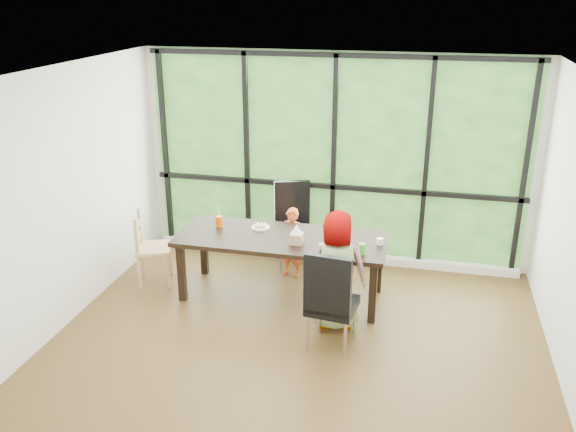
% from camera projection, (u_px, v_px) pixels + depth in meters
% --- Properties ---
extents(ground, '(5.00, 5.00, 0.00)m').
position_uv_depth(ground, '(296.00, 345.00, 6.15)').
color(ground, black).
rests_on(ground, ground).
extents(back_wall, '(5.00, 0.00, 5.00)m').
position_uv_depth(back_wall, '(334.00, 159.00, 7.72)').
color(back_wall, silver).
rests_on(back_wall, ground).
extents(foliage_backdrop, '(4.80, 0.02, 2.65)m').
position_uv_depth(foliage_backdrop, '(334.00, 160.00, 7.70)').
color(foliage_backdrop, '#26491D').
rests_on(foliage_backdrop, back_wall).
extents(window_mullions, '(4.80, 0.06, 2.65)m').
position_uv_depth(window_mullions, '(334.00, 160.00, 7.66)').
color(window_mullions, black).
rests_on(window_mullions, back_wall).
extents(window_sill, '(4.80, 0.12, 0.10)m').
position_uv_depth(window_sill, '(331.00, 255.00, 8.09)').
color(window_sill, silver).
rests_on(window_sill, ground).
extents(dining_table, '(2.42, 1.03, 0.75)m').
position_uv_depth(dining_table, '(282.00, 267.00, 7.01)').
color(dining_table, black).
rests_on(dining_table, ground).
extents(chair_window_leather, '(0.59, 0.59, 1.08)m').
position_uv_depth(chair_window_leather, '(294.00, 226.00, 7.76)').
color(chair_window_leather, black).
rests_on(chair_window_leather, ground).
extents(chair_interior_leather, '(0.51, 0.51, 1.08)m').
position_uv_depth(chair_interior_leather, '(332.00, 298.00, 5.95)').
color(chair_interior_leather, black).
rests_on(chair_interior_leather, ground).
extents(chair_end_beech, '(0.52, 0.53, 0.90)m').
position_uv_depth(chair_end_beech, '(154.00, 248.00, 7.32)').
color(chair_end_beech, tan).
rests_on(chair_end_beech, ground).
extents(child_toddler, '(0.37, 0.29, 0.89)m').
position_uv_depth(child_toddler, '(292.00, 242.00, 7.49)').
color(child_toddler, '#D94E21').
rests_on(child_toddler, ground).
extents(child_older, '(0.70, 0.52, 1.30)m').
position_uv_depth(child_older, '(335.00, 271.00, 6.29)').
color(child_older, slate).
rests_on(child_older, ground).
extents(placemat, '(0.39, 0.29, 0.01)m').
position_uv_depth(placemat, '(335.00, 249.00, 6.54)').
color(placemat, tan).
rests_on(placemat, dining_table).
extents(plate_far, '(0.21, 0.21, 0.01)m').
position_uv_depth(plate_far, '(261.00, 227.00, 7.12)').
color(plate_far, white).
rests_on(plate_far, dining_table).
extents(plate_near, '(0.22, 0.22, 0.01)m').
position_uv_depth(plate_near, '(338.00, 248.00, 6.56)').
color(plate_near, white).
rests_on(plate_near, dining_table).
extents(orange_cup, '(0.08, 0.08, 0.13)m').
position_uv_depth(orange_cup, '(219.00, 221.00, 7.15)').
color(orange_cup, '#F05500').
rests_on(orange_cup, dining_table).
extents(green_cup, '(0.07, 0.07, 0.12)m').
position_uv_depth(green_cup, '(362.00, 249.00, 6.42)').
color(green_cup, green).
rests_on(green_cup, dining_table).
extents(white_mug, '(0.07, 0.07, 0.08)m').
position_uv_depth(white_mug, '(380.00, 241.00, 6.65)').
color(white_mug, white).
rests_on(white_mug, dining_table).
extents(tissue_box, '(0.14, 0.14, 0.12)m').
position_uv_depth(tissue_box, '(297.00, 238.00, 6.68)').
color(tissue_box, tan).
rests_on(tissue_box, dining_table).
extents(crepe_rolls_far, '(0.15, 0.12, 0.04)m').
position_uv_depth(crepe_rolls_far, '(260.00, 225.00, 7.11)').
color(crepe_rolls_far, tan).
rests_on(crepe_rolls_far, plate_far).
extents(crepe_rolls_near, '(0.10, 0.12, 0.04)m').
position_uv_depth(crepe_rolls_near, '(338.00, 246.00, 6.55)').
color(crepe_rolls_near, tan).
rests_on(crepe_rolls_near, plate_near).
extents(straw_white, '(0.01, 0.04, 0.20)m').
position_uv_depth(straw_white, '(219.00, 213.00, 7.11)').
color(straw_white, white).
rests_on(straw_white, orange_cup).
extents(straw_pink, '(0.01, 0.04, 0.20)m').
position_uv_depth(straw_pink, '(362.00, 240.00, 6.38)').
color(straw_pink, pink).
rests_on(straw_pink, green_cup).
extents(tissue, '(0.12, 0.12, 0.11)m').
position_uv_depth(tissue, '(297.00, 229.00, 6.64)').
color(tissue, white).
rests_on(tissue, tissue_box).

